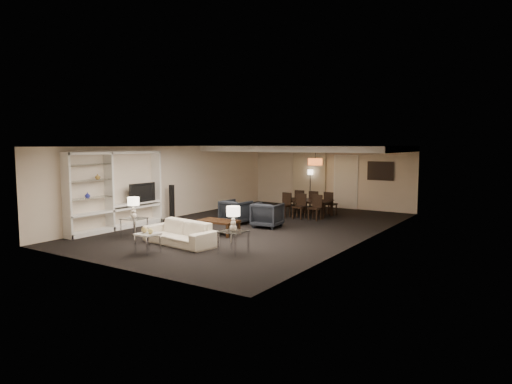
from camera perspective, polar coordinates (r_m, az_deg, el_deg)
The scene contains 35 objects.
floor at distance 14.17m, azimuth 0.00°, elevation -4.43°, with size 11.00×11.00×0.00m, color black.
ceiling at distance 13.94m, azimuth 0.00°, elevation 5.73°, with size 7.00×11.00×0.02m, color silver.
wall_back at distance 18.82m, azimuth 9.22°, elevation 1.92°, with size 7.00×0.02×2.50m, color beige.
wall_front at distance 9.90m, azimuth -17.75°, elevation -1.92°, with size 7.00×0.02×2.50m, color beige.
wall_left at distance 16.18m, azimuth -10.43°, elevation 1.24°, with size 0.02×11.00×2.50m, color beige.
wall_right at distance 12.44m, azimuth 13.61°, elevation -0.24°, with size 0.02×11.00×2.50m, color beige.
ceiling_soffit at distance 16.97m, azimuth 6.52°, elevation 5.41°, with size 7.00×4.00×0.20m, color silver.
curtains at distance 19.14m, azimuth 6.66°, elevation 1.87°, with size 1.50×0.12×2.40m, color beige.
door at distance 18.54m, azimuth 11.15°, elevation 1.20°, with size 0.90×0.05×2.10m, color silver.
painting at distance 18.02m, azimuth 15.30°, elevation 2.56°, with size 0.95×0.04×0.65m, color #142D38.
media_unit at distance 14.28m, azimuth -17.08°, elevation 0.15°, with size 0.38×3.40×2.35m, color white, non-canonical shape.
pendant_light at distance 16.85m, azimuth 7.41°, elevation 3.76°, with size 0.52×0.52×0.24m, color #D8591E.
sofa at distance 11.89m, azimuth -9.51°, elevation -5.06°, with size 2.06×0.81×0.60m, color beige.
coffee_table at distance 13.11m, azimuth -4.74°, elevation -4.40°, with size 1.13×0.66×0.41m, color black, non-canonical shape.
armchair_left at distance 14.77m, azimuth -2.52°, elevation -2.50°, with size 0.82×0.84×0.77m, color black.
armchair_right at distance 14.11m, azimuth 1.44°, elevation -2.89°, with size 0.82×0.84×0.77m, color black.
side_table_left at distance 13.09m, azimuth -15.00°, elevation -4.32°, with size 0.57×0.57×0.53m, color white, non-canonical shape.
side_table_right at distance 10.84m, azimuth -2.85°, elevation -6.26°, with size 0.57×0.57×0.53m, color silver, non-canonical shape.
table_lamp_left at distance 13.01m, azimuth -15.06°, elevation -1.91°, with size 0.32×0.32×0.59m, color beige, non-canonical shape.
table_lamp_right at distance 10.73m, azimuth -2.86°, elevation -3.36°, with size 0.32×0.32×0.59m, color #F3E8CD, non-canonical shape.
marble_table at distance 11.14m, azimuth -13.37°, elevation -6.23°, with size 0.47×0.47×0.47m, color silver, non-canonical shape.
gold_gourd_a at distance 11.15m, azimuth -13.76°, elevation -4.60°, with size 0.15×0.15×0.15m, color tan.
gold_gourd_b at distance 11.01m, azimuth -13.04°, elevation -4.77°, with size 0.13×0.13×0.13m, color #E2D077.
television at distance 14.86m, azimuth -14.29°, elevation -0.05°, with size 0.14×1.03×0.59m, color black.
vase_blue at distance 13.66m, azimuth -20.33°, elevation -0.37°, with size 0.15×0.15×0.16m, color navy.
vase_amber at distance 13.84m, azimuth -19.19°, elevation 1.83°, with size 0.15×0.15×0.16m, color #AB8239.
floor_speaker at distance 15.79m, azimuth -10.47°, elevation -1.27°, with size 0.13×0.13×1.19m, color black.
dining_table at distance 16.42m, azimuth 6.46°, elevation -2.01°, with size 1.64×0.91×0.58m, color black.
chair_nl at distance 16.11m, azimuth 3.52°, elevation -1.63°, with size 0.40×0.40×0.86m, color black, non-canonical shape.
chair_nm at distance 15.82m, azimuth 5.41°, elevation -1.79°, with size 0.40×0.40×0.86m, color black, non-canonical shape.
chair_nr at distance 15.56m, azimuth 7.36°, elevation -1.95°, with size 0.40×0.40×0.86m, color black, non-canonical shape.
chair_fl at distance 17.24m, azimuth 5.67°, elevation -1.15°, with size 0.40×0.40×0.86m, color black, non-canonical shape.
chair_fm at distance 16.98m, azimuth 7.46°, elevation -1.28°, with size 0.40×0.40×0.86m, color black, non-canonical shape.
chair_fr at distance 16.73m, azimuth 9.31°, elevation -1.42°, with size 0.40×0.40×0.86m, color black, non-canonical shape.
floor_lamp at distance 18.89m, azimuth 6.78°, elevation 0.48°, with size 0.22×0.22×1.52m, color black, non-canonical shape.
Camera 1 is at (7.64, -11.65, 2.56)m, focal length 32.00 mm.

